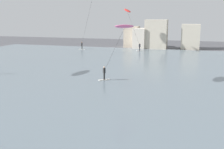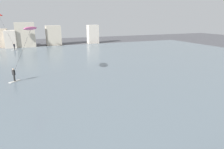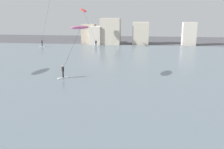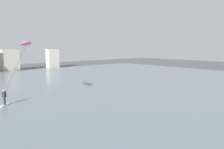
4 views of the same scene
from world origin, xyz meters
The scene contains 3 objects.
water_bay centered at (0.00, 31.27, 0.05)m, with size 84.00×52.00×0.10m, color slate.
far_shore_buildings centered at (-3.01, 59.04, 2.81)m, with size 28.50×5.87×6.50m.
kitesurfer_pink centered at (-5.37, 25.19, 5.94)m, with size 4.26×3.64×6.66m.
Camera 2 is at (-5.81, -0.91, 7.58)m, focal length 32.21 mm.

